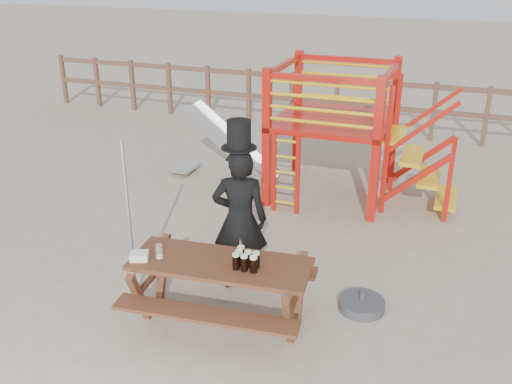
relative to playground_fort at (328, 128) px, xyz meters
name	(u,v)px	position (x,y,z in m)	size (l,w,h in m)	color
ground	(233,312)	(-0.12, -3.58, -1.07)	(60.00, 60.00, 0.00)	tan
back_fence	(360,99)	(-0.12, 3.42, -0.34)	(15.09, 0.09, 1.20)	brown
playground_fort	(328,128)	(0.00, 0.00, 0.00)	(4.71, 1.84, 2.10)	#B7160C
picnic_table	(221,284)	(-0.18, -3.75, -0.63)	(1.94, 1.43, 0.71)	brown
man_with_hat	(240,216)	(-0.25, -3.04, -0.18)	(0.71, 0.57, 1.99)	black
metal_pole	(129,221)	(-1.30, -3.63, -0.15)	(0.04, 0.04, 1.83)	#B2B2B7
parasol_base	(362,304)	(1.17, -3.04, -1.01)	(0.50, 0.50, 0.21)	#3E3E43
paper_bag	(139,256)	(-0.97, -3.99, -0.32)	(0.18, 0.14, 0.08)	white
stout_pints	(245,260)	(0.10, -3.76, -0.28)	(0.27, 0.23, 0.17)	black
empty_glasses	(159,252)	(-0.79, -3.89, -0.29)	(0.07, 0.07, 0.15)	silver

